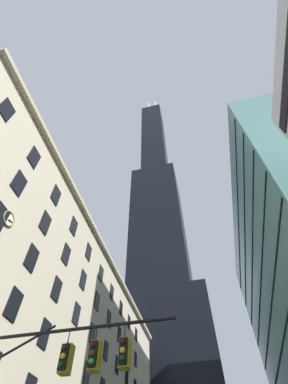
{
  "coord_description": "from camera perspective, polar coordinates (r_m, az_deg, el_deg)",
  "views": [
    {
      "loc": [
        2.95,
        -8.55,
        1.81
      ],
      "look_at": [
        -2.23,
        13.01,
        29.02
      ],
      "focal_mm": 25.85,
      "sensor_mm": 36.0,
      "label": 1
    }
  ],
  "objects": [
    {
      "name": "station_building",
      "position": [
        41.09,
        -21.02,
        -29.62
      ],
      "size": [
        14.86,
        60.5,
        29.71
      ],
      "color": "#BCAF93",
      "rests_on": "ground"
    },
    {
      "name": "dark_skyscraper",
      "position": [
        109.3,
        3.45,
        -13.72
      ],
      "size": [
        29.89,
        29.89,
        225.24
      ],
      "color": "black",
      "rests_on": "ground"
    },
    {
      "name": "traffic_signal_mast",
      "position": [
        12.77,
        -18.63,
        -32.42
      ],
      "size": [
        8.77,
        0.63,
        7.18
      ],
      "color": "black",
      "rests_on": "sidewalk_left"
    }
  ]
}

